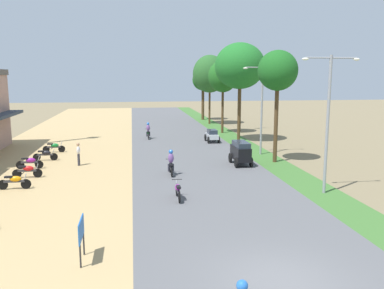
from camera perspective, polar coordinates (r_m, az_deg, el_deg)
The scene contains 22 objects.
ground_plane at distance 13.67m, azimuth 12.13°, elevation -18.35°, with size 180.00×180.00×0.00m, color #7A6B4C.
road_strip at distance 13.65m, azimuth 12.13°, elevation -18.20°, with size 9.00×140.00×0.08m, color #565659.
parked_motorbike_second at distance 25.00m, azimuth -23.46°, elevation -4.65°, with size 1.80×0.54×0.94m.
parked_motorbike_third at distance 27.45m, azimuth -21.91°, elevation -3.33°, with size 1.80×0.54×0.94m.
parked_motorbike_fourth at distance 30.02m, azimuth -21.63°, elevation -2.25°, with size 1.80×0.54×0.94m.
parked_motorbike_fifth at distance 32.48m, azimuth -19.71°, elevation -1.28°, with size 1.80×0.54×0.94m.
parked_motorbike_sixth at distance 35.71m, azimuth -18.64°, elevation -0.27°, with size 1.80×0.54×0.94m.
street_signboard at distance 14.70m, azimuth -15.16°, elevation -11.69°, with size 0.06×1.30×1.50m.
pedestrian_on_shoulder at distance 29.98m, azimuth -15.53°, elevation -1.13°, with size 0.26×0.37×1.62m.
median_tree_nearest at distance 30.21m, azimuth 11.85°, elevation 9.92°, with size 2.85×2.85×8.09m.
median_tree_second at distance 39.65m, azimuth 6.68°, elevation 10.79°, with size 4.75×4.75×9.37m.
median_tree_third at distance 45.26m, azimuth 4.33°, elevation 9.41°, with size 3.23×3.23×7.95m.
median_tree_fourth at distance 53.71m, azimuth 2.49°, elevation 9.79°, with size 4.39×4.39×8.93m.
median_tree_fifth at distance 58.94m, azimuth 1.54°, elevation 8.91°, with size 3.00×3.00×7.20m.
streetlamp_near at distance 22.75m, azimuth 18.42°, elevation 3.96°, with size 3.16×0.20×7.35m.
streetlamp_mid at distance 33.09m, azimuth 9.70°, elevation 5.68°, with size 3.16×0.20×7.08m.
utility_pole_near at distance 47.34m, azimuth 6.77°, elevation 7.32°, with size 1.80×0.20×8.70m.
car_van_black at distance 29.21m, azimuth 6.79°, elevation -1.00°, with size 1.19×2.41×1.67m.
car_sedan_silver at distance 39.11m, azimuth 2.81°, elevation 1.32°, with size 1.10×2.26×1.19m.
motorbike_ahead_second at distance 21.12m, azimuth -1.98°, elevation -6.32°, with size 0.54×1.80×0.94m.
motorbike_ahead_third at distance 26.13m, azimuth -2.97°, elevation -2.58°, with size 0.54×1.80×1.66m.
motorbike_ahead_fourth at distance 41.32m, azimuth -6.13°, elevation 1.88°, with size 0.54×1.80×1.66m.
Camera 1 is at (-4.41, -11.28, 6.36)m, focal length 38.31 mm.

